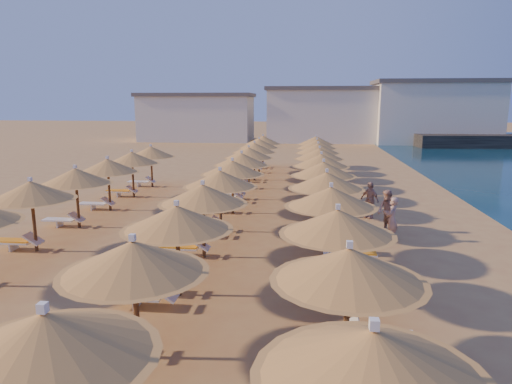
# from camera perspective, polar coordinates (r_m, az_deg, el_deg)

# --- Properties ---
(ground) EXTENTS (220.00, 220.00, 0.00)m
(ground) POSITION_cam_1_polar(r_m,az_deg,el_deg) (17.22, 1.73, -6.90)
(ground) COLOR tan
(ground) RESTS_ON ground
(hotel_blocks) EXTENTS (47.18, 9.81, 8.10)m
(hotel_blocks) POSITION_cam_1_polar(r_m,az_deg,el_deg) (62.85, 8.53, 9.60)
(hotel_blocks) COLOR silver
(hotel_blocks) RESTS_ON ground
(parasol_row_east) EXTENTS (3.10, 38.47, 2.73)m
(parasol_row_east) POSITION_cam_1_polar(r_m,az_deg,el_deg) (20.05, 8.60, 2.06)
(parasol_row_east) COLOR brown
(parasol_row_east) RESTS_ON ground
(parasol_row_west) EXTENTS (3.10, 38.47, 2.73)m
(parasol_row_west) POSITION_cam_1_polar(r_m,az_deg,el_deg) (20.32, -3.68, 2.29)
(parasol_row_west) COLOR brown
(parasol_row_west) RESTS_ON ground
(parasol_row_inland) EXTENTS (3.10, 22.39, 2.73)m
(parasol_row_inland) POSITION_cam_1_polar(r_m,az_deg,el_deg) (20.82, -21.62, 1.73)
(parasol_row_inland) COLOR brown
(parasol_row_inland) RESTS_ON ground
(loungers) EXTENTS (13.73, 35.92, 0.66)m
(loungers) POSITION_cam_1_polar(r_m,az_deg,el_deg) (20.16, -2.00, -3.18)
(loungers) COLOR white
(loungers) RESTS_ON ground
(beachgoer_b) EXTENTS (0.96, 1.07, 1.79)m
(beachgoer_b) POSITION_cam_1_polar(r_m,az_deg,el_deg) (19.66, 16.02, -2.34)
(beachgoer_b) COLOR tan
(beachgoer_b) RESTS_ON ground
(beachgoer_a) EXTENTS (0.63, 0.75, 1.74)m
(beachgoer_a) POSITION_cam_1_polar(r_m,az_deg,el_deg) (18.52, 16.63, -3.27)
(beachgoer_a) COLOR tan
(beachgoer_a) RESTS_ON ground
(beachgoer_c) EXTENTS (0.99, 1.02, 1.71)m
(beachgoer_c) POSITION_cam_1_polar(r_m,az_deg,el_deg) (21.88, 14.02, -0.97)
(beachgoer_c) COLOR tan
(beachgoer_c) RESTS_ON ground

